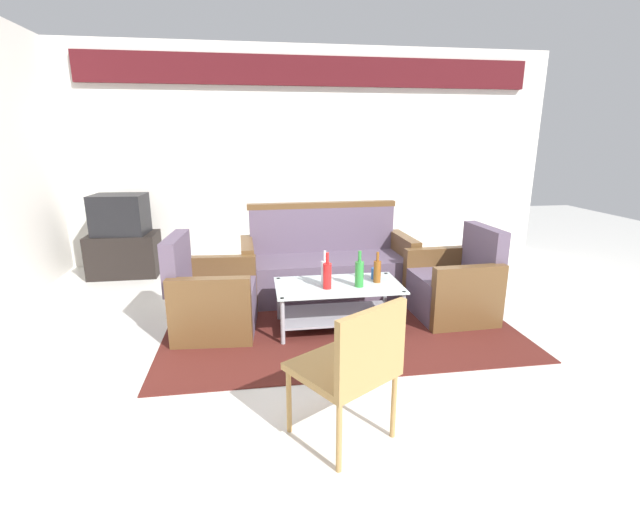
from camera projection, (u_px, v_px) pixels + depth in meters
name	position (u px, v px, depth m)	size (l,w,h in m)	color
ground_plane	(367.00, 359.00, 3.42)	(14.00, 14.00, 0.00)	silver
wall_back	(313.00, 151.00, 5.94)	(6.52, 0.19, 2.80)	silver
rug	(336.00, 319.00, 4.16)	(3.06, 2.18, 0.01)	#511E19
couch	(327.00, 266.00, 4.74)	(1.82, 0.79, 0.96)	#5B4C60
armchair_left	(212.00, 300.00, 3.85)	(0.75, 0.81, 0.85)	#5B4C60
armchair_right	(454.00, 287.00, 4.17)	(0.73, 0.78, 0.85)	#5B4C60
coffee_table	(338.00, 300.00, 3.90)	(1.10, 0.60, 0.40)	silver
bottle_green	(359.00, 273.00, 3.78)	(0.07, 0.07, 0.32)	#2D8C38
bottle_red	(327.00, 275.00, 3.73)	(0.07, 0.07, 0.32)	red
bottle_brown	(377.00, 271.00, 3.90)	(0.07, 0.07, 0.28)	brown
bottle_clear	(325.00, 272.00, 3.82)	(0.06, 0.06, 0.31)	silver
cup	(376.00, 274.00, 4.01)	(0.08, 0.08, 0.10)	#2659A5
tv_stand	(125.00, 254.00, 5.43)	(0.80, 0.50, 0.52)	black
television	(120.00, 214.00, 5.30)	(0.63, 0.48, 0.48)	black
wicker_chair	(353.00, 362.00, 2.36)	(0.66, 0.66, 0.84)	#AD844C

